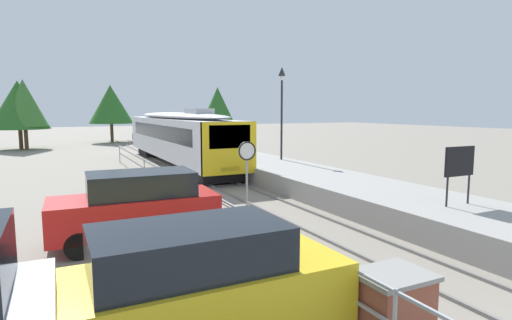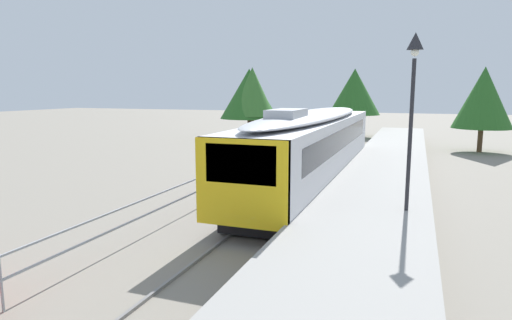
% 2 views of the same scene
% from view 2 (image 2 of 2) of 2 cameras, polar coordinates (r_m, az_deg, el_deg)
% --- Properties ---
extents(ground_plane, '(160.00, 160.00, 0.00)m').
position_cam_2_polar(ground_plane, '(18.46, -4.80, -5.36)').
color(ground_plane, gray).
extents(track_rails, '(3.20, 60.00, 0.14)m').
position_cam_2_polar(track_rails, '(17.44, 4.22, -6.10)').
color(track_rails, gray).
rests_on(track_rails, ground).
extents(commuter_train, '(2.82, 18.44, 3.74)m').
position_cam_2_polar(commuter_train, '(20.98, 7.40, 2.28)').
color(commuter_train, silver).
rests_on(commuter_train, track_rails).
extents(station_platform, '(3.90, 60.00, 0.90)m').
position_cam_2_polar(station_platform, '(16.77, 15.03, -5.53)').
color(station_platform, '#999691').
rests_on(station_platform, ground).
extents(platform_lamp_mid_platform, '(0.34, 0.34, 5.35)m').
position_cam_2_polar(platform_lamp_mid_platform, '(13.99, 19.70, 8.71)').
color(platform_lamp_mid_platform, '#232328').
rests_on(platform_lamp_mid_platform, station_platform).
extents(carpark_fence, '(0.06, 36.06, 1.25)m').
position_cam_2_polar(carpark_fence, '(10.68, -30.32, -12.29)').
color(carpark_fence, '#9EA0A5').
rests_on(carpark_fence, ground).
extents(tree_behind_carpark, '(4.19, 4.19, 6.72)m').
position_cam_2_polar(tree_behind_carpark, '(41.23, -0.47, 8.83)').
color(tree_behind_carpark, brown).
rests_on(tree_behind_carpark, ground).
extents(tree_behind_station_far, '(5.03, 5.03, 6.72)m').
position_cam_2_polar(tree_behind_station_far, '(44.56, 12.66, 8.63)').
color(tree_behind_station_far, brown).
rests_on(tree_behind_station_far, ground).
extents(tree_distant_left, '(5.51, 5.51, 6.62)m').
position_cam_2_polar(tree_distant_left, '(41.81, -0.88, 8.59)').
color(tree_distant_left, brown).
rests_on(tree_distant_left, ground).
extents(tree_distant_centre, '(4.26, 4.26, 6.34)m').
position_cam_2_polar(tree_distant_centre, '(36.86, 27.43, 7.19)').
color(tree_distant_centre, brown).
rests_on(tree_distant_centre, ground).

